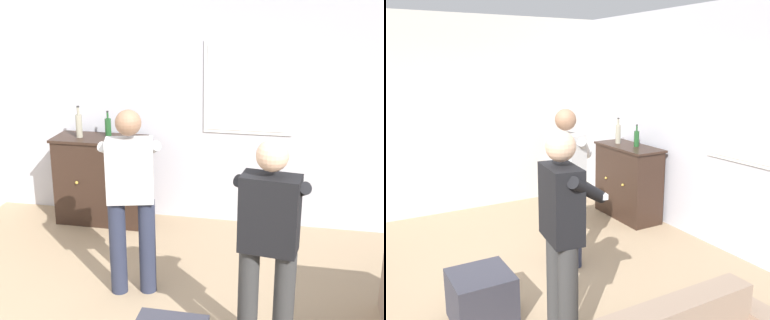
{
  "view_description": "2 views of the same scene",
  "coord_description": "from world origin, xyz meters",
  "views": [
    {
      "loc": [
        1.05,
        -3.23,
        2.6
      ],
      "look_at": [
        0.2,
        0.92,
        1.26
      ],
      "focal_mm": 50.0,
      "sensor_mm": 36.0,
      "label": 1
    },
    {
      "loc": [
        3.48,
        -1.18,
        2.14
      ],
      "look_at": [
        0.1,
        0.77,
        1.25
      ],
      "focal_mm": 40.0,
      "sensor_mm": 36.0,
      "label": 2
    }
  ],
  "objects": [
    {
      "name": "ground",
      "position": [
        0.0,
        0.0,
        0.0
      ],
      "size": [
        10.4,
        10.4,
        0.0
      ],
      "primitive_type": "plane",
      "color": "#9E8466"
    },
    {
      "name": "person_standing_left",
      "position": [
        -0.33,
        0.88,
        0.94
      ],
      "size": [
        0.54,
        0.52,
        1.68
      ],
      "color": "#282D42",
      "rests_on": "ground"
    },
    {
      "name": "sideboard_cabinet",
      "position": [
        -1.16,
        2.3,
        0.51
      ],
      "size": [
        1.05,
        0.49,
        1.02
      ],
      "color": "black",
      "rests_on": "ground"
    },
    {
      "name": "wall_back_with_window",
      "position": [
        0.01,
        2.66,
        1.41
      ],
      "size": [
        5.2,
        0.15,
        2.8
      ],
      "color": "silver",
      "rests_on": "ground"
    },
    {
      "name": "person_standing_right",
      "position": [
        0.9,
        0.18,
        0.94
      ],
      "size": [
        0.55,
        0.5,
        1.68
      ],
      "color": "#383838",
      "rests_on": "ground"
    },
    {
      "name": "bottle_liquor_amber",
      "position": [
        -1.07,
        2.36,
        1.13
      ],
      "size": [
        0.07,
        0.07,
        0.3
      ],
      "color": "#1E4C23",
      "rests_on": "sideboard_cabinet"
    },
    {
      "name": "wall_side_left",
      "position": [
        -2.66,
        0.0,
        1.4
      ],
      "size": [
        0.12,
        5.2,
        2.8
      ],
      "primitive_type": "cube",
      "color": "beige",
      "rests_on": "ground"
    },
    {
      "name": "bottle_wine_green",
      "position": [
        -1.38,
        2.27,
        1.16
      ],
      "size": [
        0.07,
        0.07,
        0.36
      ],
      "color": "gray",
      "rests_on": "sideboard_cabinet"
    },
    {
      "name": "ottoman",
      "position": [
        0.27,
        -0.26,
        0.22
      ],
      "size": [
        0.5,
        0.5,
        0.43
      ],
      "primitive_type": "cube",
      "color": "#33333D",
      "rests_on": "ground"
    }
  ]
}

